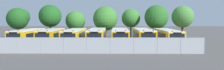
{
  "coord_description": "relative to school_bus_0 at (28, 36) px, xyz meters",
  "views": [
    {
      "loc": [
        2.74,
        -34.46,
        4.31
      ],
      "look_at": [
        2.32,
        0.0,
        1.6
      ],
      "focal_mm": 34.9,
      "sensor_mm": 36.0,
      "label": 1
    }
  ],
  "objects": [
    {
      "name": "ground_plane",
      "position": [
        11.07,
        0.14,
        -1.37
      ],
      "size": [
        160.0,
        160.0,
        0.0
      ],
      "primitive_type": "plane",
      "color": "#514F4C"
    },
    {
      "name": "school_bus_0",
      "position": [
        0.0,
        0.0,
        0.0
      ],
      "size": [
        2.68,
        9.77,
        2.6
      ],
      "rotation": [
        0.0,
        0.0,
        3.11
      ],
      "color": "yellow",
      "rests_on": "ground_plane"
    },
    {
      "name": "school_bus_1",
      "position": [
        3.8,
        -0.09,
        0.02
      ],
      "size": [
        2.52,
        9.29,
        2.64
      ],
      "rotation": [
        0.0,
        0.0,
        3.15
      ],
      "color": "#EAA80C",
      "rests_on": "ground_plane"
    },
    {
      "name": "school_bus_2",
      "position": [
        7.45,
        -0.05,
        0.01
      ],
      "size": [
        2.6,
        9.85,
        2.63
      ],
      "rotation": [
        0.0,
        0.0,
        3.14
      ],
      "color": "yellow",
      "rests_on": "ground_plane"
    },
    {
      "name": "school_bus_3",
      "position": [
        11.01,
        -0.0,
        0.05
      ],
      "size": [
        2.53,
        10.39,
        2.69
      ],
      "rotation": [
        0.0,
        0.0,
        3.15
      ],
      "color": "yellow",
      "rests_on": "ground_plane"
    },
    {
      "name": "school_bus_4",
      "position": [
        14.66,
        -0.05,
        0.05
      ],
      "size": [
        2.64,
        10.32,
        2.7
      ],
      "rotation": [
        0.0,
        0.0,
        3.14
      ],
      "color": "yellow",
      "rests_on": "ground_plane"
    },
    {
      "name": "school_bus_5",
      "position": [
        18.36,
        0.12,
        0.05
      ],
      "size": [
        2.55,
        10.53,
        2.69
      ],
      "rotation": [
        0.0,
        0.0,
        3.15
      ],
      "color": "#EAA80C",
      "rests_on": "ground_plane"
    },
    {
      "name": "school_bus_6",
      "position": [
        22.16,
        0.18,
        0.0
      ],
      "size": [
        2.58,
        10.91,
        2.6
      ],
      "rotation": [
        0.0,
        0.0,
        3.15
      ],
      "color": "yellow",
      "rests_on": "ground_plane"
    },
    {
      "name": "tree_0",
      "position": [
        -5.18,
        8.66,
        2.89
      ],
      "size": [
        4.49,
        4.28,
        6.31
      ],
      "color": "#4C3823",
      "rests_on": "ground_plane"
    },
    {
      "name": "tree_1",
      "position": [
        1.42,
        7.48,
        3.33
      ],
      "size": [
        4.3,
        4.3,
        6.84
      ],
      "color": "#4C3823",
      "rests_on": "ground_plane"
    },
    {
      "name": "tree_2",
      "position": [
        5.89,
        9.79,
        2.42
      ],
      "size": [
        3.99,
        3.99,
        5.72
      ],
      "color": "#4C3823",
      "rests_on": "ground_plane"
    },
    {
      "name": "tree_3",
      "position": [
        12.07,
        8.33,
        2.8
      ],
      "size": [
        4.83,
        4.83,
        6.6
      ],
      "color": "#4C3823",
      "rests_on": "ground_plane"
    },
    {
      "name": "tree_4",
      "position": [
        17.09,
        9.87,
        2.84
      ],
      "size": [
        3.76,
        3.76,
        6.14
      ],
      "color": "#4C3823",
      "rests_on": "ground_plane"
    },
    {
      "name": "tree_5",
      "position": [
        22.04,
        7.96,
        3.07
      ],
      "size": [
        4.63,
        4.63,
        6.79
      ],
      "color": "#4C3823",
      "rests_on": "ground_plane"
    },
    {
      "name": "tree_6",
      "position": [
        27.28,
        8.76,
        3.09
      ],
      "size": [
        4.3,
        4.3,
        6.7
      ],
      "color": "#4C3823",
      "rests_on": "ground_plane"
    },
    {
      "name": "chainlink_fence",
      "position": [
        10.52,
        -8.55,
        -0.34
      ],
      "size": [
        28.03,
        0.07,
        2.0
      ],
      "color": "#9EA0A3",
      "rests_on": "ground_plane"
    }
  ]
}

